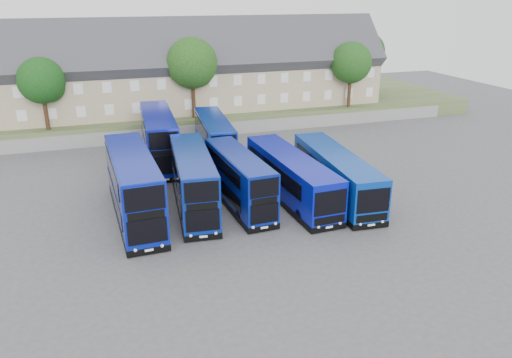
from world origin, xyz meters
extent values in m
plane|color=#4C4C51|center=(0.00, 0.00, 0.00)|extent=(120.00, 120.00, 0.00)
cube|color=slate|center=(0.00, 24.00, 0.75)|extent=(70.00, 0.40, 1.50)
cube|color=#48542F|center=(0.00, 34.00, 1.00)|extent=(80.00, 20.00, 2.00)
cube|color=tan|center=(-18.00, 30.00, 5.00)|extent=(6.00, 8.00, 6.00)
cube|color=#38373D|center=(-18.00, 30.00, 8.00)|extent=(6.00, 10.40, 10.40)
cube|color=brown|center=(-16.50, 30.00, 11.84)|extent=(0.60, 0.90, 1.40)
cube|color=tan|center=(-12.00, 30.00, 5.00)|extent=(6.00, 8.00, 6.00)
cube|color=#38373D|center=(-12.00, 30.00, 8.00)|extent=(6.00, 10.40, 10.40)
cube|color=brown|center=(-10.50, 30.00, 11.84)|extent=(0.60, 0.90, 1.40)
cube|color=tan|center=(-6.00, 30.00, 5.00)|extent=(6.00, 8.00, 6.00)
cube|color=#38373D|center=(-6.00, 30.00, 8.00)|extent=(6.00, 10.40, 10.40)
cube|color=brown|center=(-4.50, 30.00, 11.84)|extent=(0.60, 0.90, 1.40)
cube|color=tan|center=(0.00, 30.00, 5.00)|extent=(6.00, 8.00, 6.00)
cube|color=#38373D|center=(0.00, 30.00, 8.00)|extent=(6.00, 10.40, 10.40)
cube|color=brown|center=(1.50, 30.00, 11.84)|extent=(0.60, 0.90, 1.40)
cube|color=tan|center=(6.00, 30.00, 5.00)|extent=(6.00, 8.00, 6.00)
cube|color=#38373D|center=(6.00, 30.00, 8.00)|extent=(6.00, 10.40, 10.40)
cube|color=brown|center=(7.50, 30.00, 11.84)|extent=(0.60, 0.90, 1.40)
cube|color=tan|center=(12.00, 30.00, 5.00)|extent=(6.00, 8.00, 6.00)
cube|color=#38373D|center=(12.00, 30.00, 8.00)|extent=(6.00, 10.40, 10.40)
cube|color=brown|center=(13.50, 30.00, 11.84)|extent=(0.60, 0.90, 1.40)
cube|color=tan|center=(18.00, 30.00, 5.00)|extent=(6.00, 8.00, 6.00)
cube|color=#38373D|center=(18.00, 30.00, 8.00)|extent=(6.00, 10.40, 10.40)
cube|color=brown|center=(19.50, 30.00, 11.84)|extent=(0.60, 0.90, 1.40)
cube|color=tan|center=(24.00, 30.00, 5.00)|extent=(6.00, 8.00, 6.00)
cube|color=#38373D|center=(24.00, 30.00, 8.00)|extent=(6.00, 10.40, 10.40)
cube|color=brown|center=(25.50, 30.00, 11.84)|extent=(0.60, 0.90, 1.40)
cube|color=#081893|center=(-7.02, 3.80, 2.63)|extent=(3.19, 12.37, 4.56)
cube|color=black|center=(-7.02, 3.80, 0.30)|extent=(3.23, 12.41, 0.45)
cube|color=black|center=(-6.82, -2.37, 1.73)|extent=(2.49, 0.14, 1.68)
cube|color=black|center=(-6.82, -2.37, 3.97)|extent=(2.49, 0.14, 1.56)
cylinder|color=black|center=(-8.14, -0.19, 0.50)|extent=(0.33, 1.01, 1.00)
cube|color=navy|center=(-2.56, 4.04, 2.44)|extent=(3.65, 11.51, 4.18)
cube|color=black|center=(-2.56, 4.04, 0.30)|extent=(3.70, 11.55, 0.45)
cube|color=black|center=(-3.11, -1.62, 1.59)|extent=(2.27, 0.28, 1.54)
cube|color=black|center=(-3.11, -1.62, 3.65)|extent=(2.27, 0.28, 1.44)
cylinder|color=black|center=(-4.02, 0.71, 0.50)|extent=(0.40, 1.02, 1.00)
cube|color=navy|center=(0.98, 3.62, 2.26)|extent=(2.92, 10.55, 3.83)
cube|color=black|center=(0.98, 3.62, 0.30)|extent=(2.96, 10.59, 0.45)
cube|color=black|center=(1.25, -1.62, 1.47)|extent=(2.07, 0.17, 1.42)
cube|color=black|center=(1.25, -1.62, 3.37)|extent=(2.07, 0.17, 1.33)
cylinder|color=black|center=(0.10, 0.55, 0.50)|extent=(0.35, 1.01, 1.00)
cube|color=#08159F|center=(-3.42, 16.25, 2.63)|extent=(3.52, 12.40, 4.55)
cube|color=black|center=(-3.42, 16.25, 0.30)|extent=(3.56, 12.45, 0.45)
cube|color=black|center=(-3.79, 10.10, 1.73)|extent=(2.49, 0.21, 1.67)
cube|color=black|center=(-3.79, 10.10, 3.96)|extent=(2.49, 0.21, 1.56)
cylinder|color=black|center=(-4.90, 12.40, 0.50)|extent=(0.36, 1.02, 1.00)
cube|color=#082495|center=(1.76, 14.70, 2.36)|extent=(3.39, 11.10, 4.02)
cube|color=black|center=(1.76, 14.70, 0.30)|extent=(3.44, 11.15, 0.45)
cube|color=black|center=(1.30, 9.22, 1.54)|extent=(2.18, 0.24, 1.49)
cube|color=black|center=(1.30, 9.22, 3.53)|extent=(2.18, 0.24, 1.39)
cylinder|color=black|center=(0.40, 11.53, 0.50)|extent=(0.38, 1.02, 1.00)
cube|color=#0914A8|center=(5.34, 3.61, 1.99)|extent=(3.26, 13.27, 3.27)
cube|color=black|center=(5.34, 3.61, 0.30)|extent=(3.30, 13.31, 0.45)
cube|color=black|center=(5.60, -3.00, 2.25)|extent=(2.44, 0.16, 1.76)
cylinder|color=black|center=(4.29, -0.82, 0.50)|extent=(0.34, 1.01, 1.00)
cube|color=#08359B|center=(9.05, 2.98, 1.99)|extent=(3.65, 13.33, 3.27)
cube|color=black|center=(9.05, 2.98, 0.30)|extent=(3.70, 13.38, 0.45)
cube|color=black|center=(8.59, -3.62, 2.25)|extent=(2.44, 0.23, 1.76)
cylinder|color=black|center=(7.52, -1.31, 0.50)|extent=(0.37, 1.02, 1.00)
cylinder|color=#382314|center=(-14.00, 25.00, 3.88)|extent=(0.44, 0.44, 3.75)
sphere|color=#10370F|center=(-14.00, 25.00, 7.25)|extent=(4.80, 4.80, 4.80)
sphere|color=#10370F|center=(-13.40, 25.40, 6.50)|extent=(3.30, 3.30, 3.30)
cylinder|color=#382314|center=(2.00, 25.50, 4.25)|extent=(0.44, 0.44, 4.50)
sphere|color=#103B10|center=(2.00, 25.50, 8.30)|extent=(5.76, 5.76, 5.76)
sphere|color=#103B10|center=(2.60, 25.90, 7.40)|extent=(3.96, 3.96, 3.96)
cylinder|color=#382314|center=(22.00, 25.00, 4.00)|extent=(0.44, 0.44, 4.00)
sphere|color=#103E13|center=(22.00, 25.00, 7.60)|extent=(5.12, 5.12, 5.12)
sphere|color=#103E13|center=(22.60, 25.40, 6.80)|extent=(3.52, 3.52, 3.52)
cylinder|color=#382314|center=(28.00, 32.00, 4.12)|extent=(0.44, 0.44, 4.25)
sphere|color=black|center=(28.00, 32.00, 7.95)|extent=(5.44, 5.44, 5.44)
sphere|color=black|center=(28.60, 32.40, 7.10)|extent=(3.74, 3.74, 3.74)
camera|label=1|loc=(-9.23, -31.29, 15.88)|focal=35.00mm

